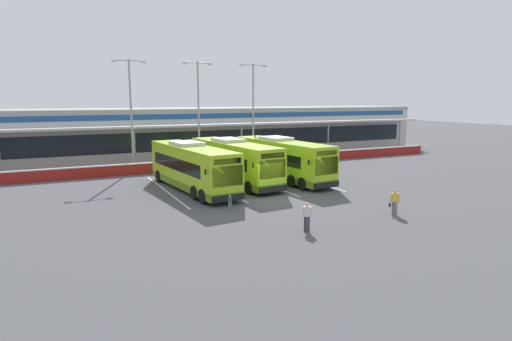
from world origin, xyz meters
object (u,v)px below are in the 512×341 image
Objects in this scene: pedestrian_in_dark_coat at (307,216)px; pedestrian_child at (230,202)px; pedestrian_with_handbag at (394,202)px; coach_bus_centre at (282,160)px; lamp_post_west at (131,108)px; lamp_post_east at (253,107)px; coach_bus_left_centre at (234,162)px; lamp_post_centre at (199,107)px; coach_bus_leftmost at (192,168)px.

pedestrian_child is at bearing 108.65° from pedestrian_in_dark_coat.
pedestrian_with_handbag and pedestrian_in_dark_coat have the same top height.
coach_bus_centre is 13.48m from pedestrian_with_handbag.
lamp_post_west and lamp_post_east have the same top height.
pedestrian_in_dark_coat reaches higher than pedestrian_child.
lamp_post_east is at bearing -1.60° from lamp_post_west.
coach_bus_left_centre is 1.12× the size of lamp_post_east.
pedestrian_with_handbag is at bearing -32.60° from pedestrian_child.
pedestrian_in_dark_coat is at bearing -176.21° from pedestrian_with_handbag.
pedestrian_in_dark_coat is at bearing -109.04° from lamp_post_east.
coach_bus_centre is 12.29m from lamp_post_centre.
lamp_post_east is (1.71, 23.97, 5.43)m from pedestrian_with_handbag.
lamp_post_centre is (2.09, 24.55, 5.42)m from pedestrian_in_dark_coat.
pedestrian_in_dark_coat is 0.15× the size of lamp_post_centre.
coach_bus_leftmost reaches higher than pedestrian_with_handbag.
coach_bus_leftmost is at bearing -133.59° from lamp_post_east.
coach_bus_left_centre is 1.12× the size of lamp_post_west.
pedestrian_with_handbag is at bearing -70.52° from coach_bus_left_centre.
coach_bus_left_centre is at bearing 109.48° from pedestrian_with_handbag.
coach_bus_leftmost is 4.31m from coach_bus_left_centre.
coach_bus_left_centre is 7.62× the size of pedestrian_in_dark_coat.
lamp_post_centre is (4.42, 11.43, 4.50)m from coach_bus_leftmost.
coach_bus_leftmost is 7.19m from pedestrian_child.
lamp_post_centre is at bearing 178.79° from lamp_post_east.
coach_bus_centre is at bearing -6.60° from coach_bus_left_centre.
pedestrian_with_handbag is 10.39m from pedestrian_child.
coach_bus_left_centre is 14.83m from pedestrian_with_handbag.
lamp_post_west reaches higher than coach_bus_leftmost.
coach_bus_left_centre is 11.11m from lamp_post_centre.
pedestrian_child is 0.09× the size of lamp_post_centre.
coach_bus_centre is 11.67m from lamp_post_east.
coach_bus_centre is 1.12× the size of lamp_post_west.
lamp_post_centre is at bearing 100.85° from pedestrian_with_handbag.
lamp_post_east reaches higher than coach_bus_left_centre.
pedestrian_with_handbag is 24.64m from lamp_post_east.
coach_bus_centre is 11.45m from pedestrian_child.
coach_bus_left_centre is 12.28× the size of pedestrian_child.
pedestrian_child is at bearing -114.56° from coach_bus_left_centre.
pedestrian_with_handbag is 0.15× the size of lamp_post_west.
lamp_post_centre is at bearing 88.24° from coach_bus_left_centre.
lamp_post_east is (10.76, 11.30, 4.50)m from coach_bus_leftmost.
coach_bus_centre is 15.24m from pedestrian_in_dark_coat.
coach_bus_leftmost is 13.35m from pedestrian_in_dark_coat.
pedestrian_with_handbag is (0.50, -13.44, -0.93)m from coach_bus_centre.
lamp_post_centre reaches higher than pedestrian_child.
pedestrian_with_handbag is 1.61× the size of pedestrian_child.
coach_bus_leftmost is 1.00× the size of coach_bus_left_centre.
pedestrian_child is (-8.75, 5.60, -0.32)m from pedestrian_with_handbag.
coach_bus_leftmost is 1.12× the size of lamp_post_centre.
lamp_post_centre is (-4.12, 10.67, 4.50)m from coach_bus_centre.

